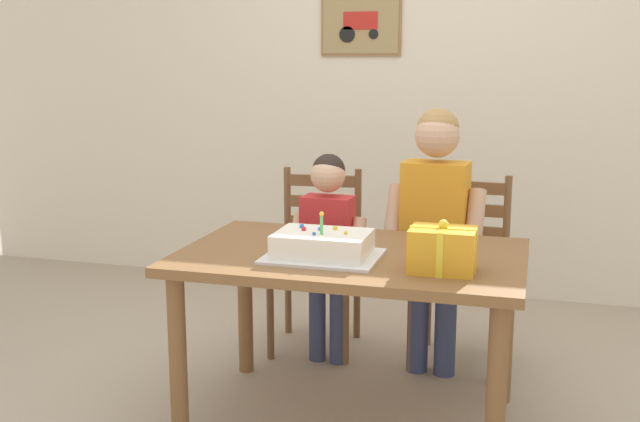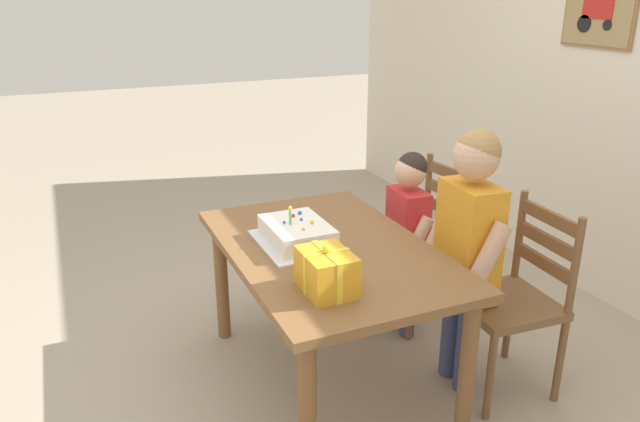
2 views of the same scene
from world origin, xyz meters
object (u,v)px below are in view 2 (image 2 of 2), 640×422
at_px(gift_box_red_large, 327,272).
at_px(chair_right, 514,299).
at_px(birthday_cake, 297,234).
at_px(dining_table, 328,266).
at_px(child_younger, 407,227).
at_px(chair_left, 426,241).
at_px(child_older, 468,237).

height_order(gift_box_red_large, chair_right, chair_right).
bearing_deg(birthday_cake, dining_table, 53.37).
bearing_deg(child_younger, chair_left, 119.27).
bearing_deg(birthday_cake, gift_box_red_large, -7.84).
bearing_deg(dining_table, gift_box_red_large, -25.43).
relative_size(dining_table, child_older, 1.08).
distance_m(gift_box_red_large, chair_right, 1.02).
bearing_deg(chair_left, birthday_cake, -72.51).
bearing_deg(dining_table, chair_left, 115.37).
xyz_separation_m(birthday_cake, chair_left, (-0.28, 0.90, -0.30)).
bearing_deg(child_older, gift_box_red_large, -80.48).
bearing_deg(chair_right, dining_table, -115.33).
bearing_deg(child_younger, gift_box_red_large, -49.93).
height_order(gift_box_red_large, child_younger, child_younger).
bearing_deg(child_older, child_younger, 179.94).
height_order(chair_right, child_younger, child_younger).
xyz_separation_m(dining_table, gift_box_red_large, (0.38, -0.18, 0.18)).
relative_size(birthday_cake, chair_right, 0.48).
bearing_deg(dining_table, birthday_cake, -126.63).
xyz_separation_m(gift_box_red_large, child_younger, (-0.64, 0.76, -0.17)).
bearing_deg(chair_right, child_younger, -162.19).
bearing_deg(chair_left, child_older, -17.88).
bearing_deg(dining_table, child_older, 66.18).
relative_size(dining_table, chair_right, 1.49).
relative_size(chair_left, chair_right, 1.00).
height_order(child_older, child_younger, child_older).
relative_size(dining_table, birthday_cake, 3.11).
distance_m(dining_table, birthday_cake, 0.21).
bearing_deg(birthday_cake, child_younger, 103.72).
height_order(dining_table, chair_right, chair_right).
relative_size(gift_box_red_large, child_older, 0.19).
height_order(chair_left, child_younger, child_younger).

